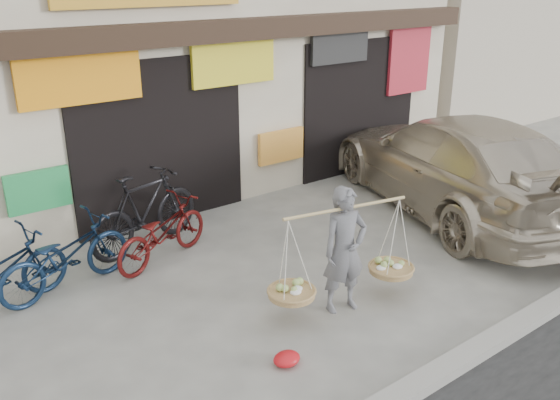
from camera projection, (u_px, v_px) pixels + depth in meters
ground at (295, 306)px, 7.46m from camera, size 70.00×70.00×0.00m
kerb at (420, 384)px, 5.95m from camera, size 70.00×0.25×0.12m
shophouse_block at (80, 0)px, 10.97m from camera, size 14.00×6.32×7.00m
street_vendor at (344, 255)px, 7.16m from camera, size 1.95×0.86×1.60m
bike_0 at (65, 256)px, 7.68m from camera, size 1.96×1.04×0.98m
bike_1 at (145, 210)px, 8.86m from camera, size 2.09×1.08×1.21m
bike_2 at (162, 232)px, 8.47m from camera, size 1.84×1.16×0.91m
suv at (455, 163)px, 10.25m from camera, size 4.03×6.22×1.67m
red_bag at (287, 359)px, 6.33m from camera, size 0.31×0.25×0.14m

